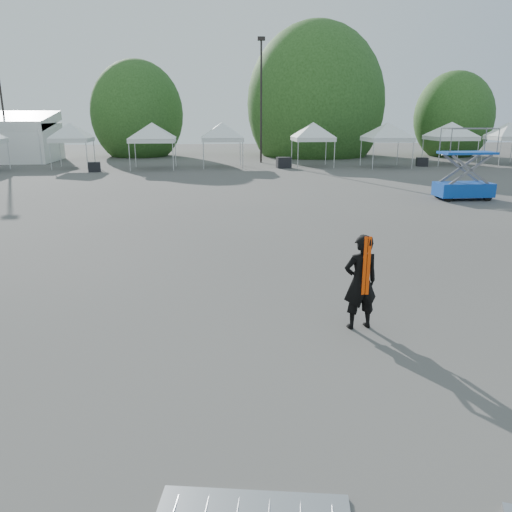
{
  "coord_description": "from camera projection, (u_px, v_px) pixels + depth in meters",
  "views": [
    {
      "loc": [
        -1.58,
        -10.23,
        3.88
      ],
      "look_at": [
        -0.69,
        -1.2,
        1.3
      ],
      "focal_mm": 35.0,
      "sensor_mm": 36.0,
      "label": 1
    }
  ],
  "objects": [
    {
      "name": "ground",
      "position": [
        282.0,
        297.0,
        11.0
      ],
      "size": [
        120.0,
        120.0,
        0.0
      ],
      "primitive_type": "plane",
      "color": "#474442",
      "rests_on": "ground"
    },
    {
      "name": "light_pole_west",
      "position": [
        0.0,
        90.0,
        40.27
      ],
      "size": [
        0.6,
        0.25,
        10.3
      ],
      "color": "black",
      "rests_on": "ground"
    },
    {
      "name": "light_pole_east",
      "position": [
        261.0,
        94.0,
        40.41
      ],
      "size": [
        0.6,
        0.25,
        9.8
      ],
      "color": "black",
      "rests_on": "ground"
    },
    {
      "name": "tree_mid_w",
      "position": [
        137.0,
        114.0,
        47.46
      ],
      "size": [
        4.16,
        4.16,
        6.33
      ],
      "color": "#382314",
      "rests_on": "ground"
    },
    {
      "name": "tree_mid_e",
      "position": [
        315.0,
        104.0,
        47.86
      ],
      "size": [
        5.12,
        5.12,
        7.79
      ],
      "color": "#382314",
      "rests_on": "ground"
    },
    {
      "name": "tree_far_e",
      "position": [
        453.0,
        117.0,
        47.51
      ],
      "size": [
        3.84,
        3.84,
        5.84
      ],
      "color": "#382314",
      "rests_on": "ground"
    },
    {
      "name": "tent_c",
      "position": [
        70.0,
        126.0,
        36.62
      ],
      "size": [
        3.91,
        3.91,
        3.88
      ],
      "color": "silver",
      "rests_on": "ground"
    },
    {
      "name": "tent_d",
      "position": [
        152.0,
        126.0,
        36.18
      ],
      "size": [
        4.59,
        4.59,
        3.88
      ],
      "color": "silver",
      "rests_on": "ground"
    },
    {
      "name": "tent_e",
      "position": [
        222.0,
        126.0,
        37.44
      ],
      "size": [
        4.38,
        4.38,
        3.88
      ],
      "color": "silver",
      "rests_on": "ground"
    },
    {
      "name": "tent_f",
      "position": [
        313.0,
        126.0,
        37.88
      ],
      "size": [
        4.19,
        4.19,
        3.88
      ],
      "color": "silver",
      "rests_on": "ground"
    },
    {
      "name": "tent_g",
      "position": [
        388.0,
        126.0,
        37.36
      ],
      "size": [
        4.52,
        4.52,
        3.88
      ],
      "color": "silver",
      "rests_on": "ground"
    },
    {
      "name": "tent_h",
      "position": [
        452.0,
        125.0,
        39.32
      ],
      "size": [
        4.64,
        4.64,
        3.88
      ],
      "color": "silver",
      "rests_on": "ground"
    },
    {
      "name": "tent_extra_8",
      "position": [
        509.0,
        125.0,
        39.54
      ],
      "size": [
        3.85,
        3.85,
        3.88
      ],
      "color": "silver",
      "rests_on": "ground"
    },
    {
      "name": "man",
      "position": [
        360.0,
        282.0,
        9.19
      ],
      "size": [
        0.72,
        0.53,
        1.81
      ],
      "rotation": [
        0.0,
        0.0,
        3.29
      ],
      "color": "black",
      "rests_on": "ground"
    },
    {
      "name": "scissor_lift",
      "position": [
        466.0,
        164.0,
        23.21
      ],
      "size": [
        2.55,
        1.28,
        3.29
      ],
      "rotation": [
        0.0,
        0.0,
        0.0
      ],
      "color": "#0B2292",
      "rests_on": "ground"
    },
    {
      "name": "crate_west",
      "position": [
        94.0,
        167.0,
        35.02
      ],
      "size": [
        0.97,
        0.82,
        0.66
      ],
      "primitive_type": "cube",
      "rotation": [
        0.0,
        0.0,
        0.21
      ],
      "color": "black",
      "rests_on": "ground"
    },
    {
      "name": "crate_mid",
      "position": [
        284.0,
        163.0,
        37.49
      ],
      "size": [
        1.09,
        0.88,
        0.8
      ],
      "primitive_type": "cube",
      "rotation": [
        0.0,
        0.0,
        0.07
      ],
      "color": "black",
      "rests_on": "ground"
    },
    {
      "name": "crate_east",
      "position": [
        422.0,
        162.0,
        38.82
      ],
      "size": [
        0.98,
        0.84,
        0.66
      ],
      "primitive_type": "cube",
      "rotation": [
        0.0,
        0.0,
        -0.24
      ],
      "color": "black",
      "rests_on": "ground"
    }
  ]
}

